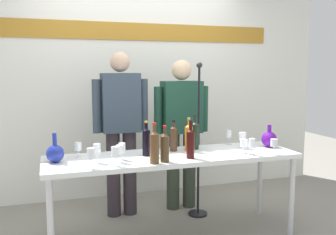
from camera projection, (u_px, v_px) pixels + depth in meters
name	position (u px, v px, depth m)	size (l,w,h in m)	color
back_wall	(136.00, 71.00, 4.51)	(4.86, 0.11, 3.00)	white
display_table	(173.00, 162.00, 3.31)	(2.22, 0.64, 0.77)	silver
decanter_blue_left	(55.00, 153.00, 3.02)	(0.15, 0.15, 0.24)	navy
decanter_blue_right	(269.00, 139.00, 3.63)	(0.15, 0.15, 0.22)	#561290
presenter_left	(121.00, 124.00, 3.83)	(0.57, 0.22, 1.69)	#31292F
presenter_right	(181.00, 124.00, 4.04)	(0.61, 0.22, 1.62)	#2F382A
wine_bottle_0	(195.00, 134.00, 3.53)	(0.07, 0.07, 0.33)	black
wine_bottle_1	(165.00, 146.00, 3.03)	(0.07, 0.07, 0.30)	#44311C
wine_bottle_2	(154.00, 146.00, 2.98)	(0.07, 0.07, 0.33)	#54361C
wine_bottle_3	(189.00, 137.00, 3.44)	(0.07, 0.07, 0.31)	orange
wine_bottle_4	(174.00, 138.00, 3.44)	(0.07, 0.07, 0.29)	#442D1C
wine_bottle_5	(146.00, 141.00, 3.25)	(0.07, 0.07, 0.31)	black
wine_bottle_6	(191.00, 142.00, 3.16)	(0.07, 0.07, 0.33)	#330A09
wine_glass_left_0	(122.00, 148.00, 3.10)	(0.06, 0.06, 0.14)	white
wine_glass_left_1	(115.00, 152.00, 2.91)	(0.06, 0.06, 0.15)	white
wine_glass_left_2	(78.00, 147.00, 3.19)	(0.06, 0.06, 0.13)	white
wine_glass_left_3	(97.00, 149.00, 3.00)	(0.06, 0.06, 0.16)	white
wine_glass_left_4	(91.00, 154.00, 2.82)	(0.06, 0.06, 0.16)	white
wine_glass_left_5	(120.00, 150.00, 3.01)	(0.06, 0.06, 0.14)	white
wine_glass_right_0	(244.00, 143.00, 3.35)	(0.07, 0.07, 0.13)	white
wine_glass_right_1	(243.00, 137.00, 3.56)	(0.07, 0.07, 0.15)	white
wine_glass_right_2	(252.00, 143.00, 3.28)	(0.06, 0.06, 0.15)	white
wine_glass_right_3	(274.00, 143.00, 3.30)	(0.06, 0.06, 0.14)	white
wine_glass_right_4	(229.00, 134.00, 3.74)	(0.06, 0.06, 0.14)	white
microphone_stand	(198.00, 165.00, 3.88)	(0.20, 0.20, 1.59)	black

